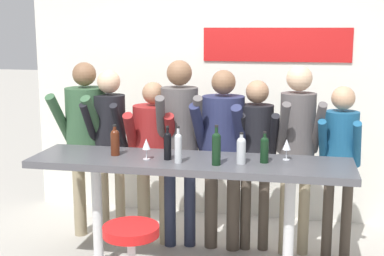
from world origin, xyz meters
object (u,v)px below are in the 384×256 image
Objects in this scene: person_far_right at (297,138)px; person_right at (256,146)px; person_center at (180,133)px; wine_glass_1 at (287,145)px; person_far_left at (86,131)px; tasting_table at (190,175)px; wine_bottle_3 at (241,149)px; wine_glass_0 at (146,145)px; wine_bottle_1 at (168,144)px; person_left at (110,135)px; person_rightmost at (340,153)px; wine_bottle_4 at (216,147)px; wine_bottle_2 at (115,141)px; person_center_right at (223,141)px; wine_bottle_5 at (264,148)px; person_center_left at (154,147)px; wine_bottle_0 at (178,147)px.

person_right is at bearing 165.64° from person_far_right.
person_center is 1.11m from wine_glass_1.
person_far_left is at bearing 165.06° from person_center.
wine_bottle_3 is (0.44, -0.05, 0.26)m from tasting_table.
wine_glass_1 is at bearing 10.44° from wine_glass_0.
wine_glass_0 is at bearing -113.66° from person_center.
person_center is at bearing 93.48° from wine_bottle_1.
person_left is 2.19m from person_rightmost.
person_left is at bearing -171.85° from person_rightmost.
person_left is at bearing -3.03° from person_far_left.
wine_bottle_2 is at bearing 170.45° from wine_bottle_4.
person_far_left reaches higher than wine_glass_0.
person_rightmost is (2.46, -0.05, -0.09)m from person_far_left.
person_far_right is 10.14× the size of wine_glass_0.
person_center_right is 1.04m from wine_bottle_2.
person_far_left is at bearing 173.05° from person_right.
person_rightmost reaches higher than wine_glass_1.
person_left is 0.99× the size of person_center_right.
person_rightmost is at bearing 43.68° from wine_glass_1.
wine_bottle_5 is at bearing -12.18° from person_far_left.
person_far_left is at bearing 139.58° from wine_glass_0.
person_center_left reaches higher than wine_bottle_5.
person_center_right reaches higher than wine_bottle_5.
person_center is 5.57× the size of wine_bottle_4.
person_center_left is at bearing 175.50° from person_right.
person_rightmost reaches higher than wine_bottle_5.
person_far_left is (-1.19, 0.64, 0.21)m from tasting_table.
person_right is at bearing 0.65° from person_left.
wine_bottle_2 is 1.04× the size of wine_bottle_3.
person_center_left is at bearing 72.60° from wine_bottle_2.
person_left is at bearing 154.55° from wine_bottle_3.
person_center_left is 0.64m from wine_bottle_2.
person_center is 1.02m from wine_bottle_5.
person_rightmost is 6.25× the size of wine_bottle_3.
person_far_left reaches higher than wine_bottle_2.
person_center_right is at bearing 171.59° from person_far_right.
person_far_left is 1.92m from wine_bottle_5.
person_center_right is at bearing 70.43° from wine_bottle_0.
wine_glass_1 is at bearing 27.13° from wine_bottle_4.
person_right is 6.38× the size of wine_bottle_3.
wine_bottle_1 is at bearing -6.93° from wine_bottle_2.
wine_bottle_0 is at bearing -171.06° from wine_bottle_3.
person_far_right reaches higher than wine_bottle_1.
wine_bottle_0 is at bearing -66.93° from person_center_left.
wine_bottle_4 is at bearing -156.43° from wine_bottle_3.
wine_bottle_1 reaches higher than wine_glass_0.
person_rightmost is at bearing -11.50° from person_far_right.
person_center is at bearing -171.50° from person_rightmost.
person_center is at bearing -9.64° from person_center_left.
person_rightmost is (1.27, 0.60, 0.11)m from tasting_table.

